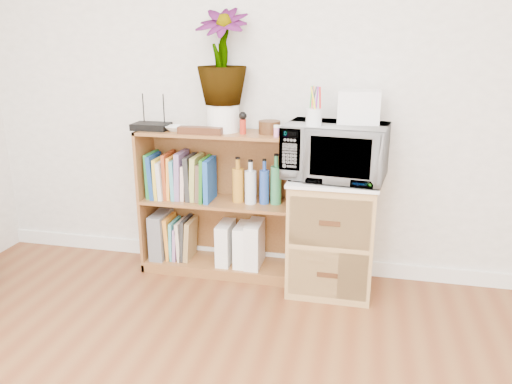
% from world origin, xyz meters
% --- Properties ---
extents(skirting_board, '(4.00, 0.02, 0.10)m').
position_xyz_m(skirting_board, '(0.00, 2.24, 0.05)').
color(skirting_board, white).
rests_on(skirting_board, ground).
extents(bookshelf, '(1.00, 0.30, 0.95)m').
position_xyz_m(bookshelf, '(-0.35, 2.10, 0.47)').
color(bookshelf, brown).
rests_on(bookshelf, ground).
extents(wicker_unit, '(0.50, 0.45, 0.70)m').
position_xyz_m(wicker_unit, '(0.40, 2.02, 0.35)').
color(wicker_unit, '#9E7542').
rests_on(wicker_unit, ground).
extents(microwave, '(0.62, 0.46, 0.32)m').
position_xyz_m(microwave, '(0.40, 2.02, 0.88)').
color(microwave, white).
rests_on(microwave, wicker_unit).
extents(pen_cup, '(0.09, 0.09, 0.10)m').
position_xyz_m(pen_cup, '(0.28, 1.92, 1.09)').
color(pen_cup, silver).
rests_on(pen_cup, microwave).
extents(small_appliance, '(0.23, 0.20, 0.19)m').
position_xyz_m(small_appliance, '(0.52, 2.08, 1.13)').
color(small_appliance, silver).
rests_on(small_appliance, microwave).
extents(router, '(0.23, 0.16, 0.04)m').
position_xyz_m(router, '(-0.77, 2.08, 0.97)').
color(router, black).
rests_on(router, bookshelf).
extents(white_bowl, '(0.13, 0.13, 0.03)m').
position_xyz_m(white_bowl, '(-0.60, 2.07, 0.97)').
color(white_bowl, silver).
rests_on(white_bowl, bookshelf).
extents(plant_pot, '(0.20, 0.20, 0.17)m').
position_xyz_m(plant_pot, '(-0.31, 2.12, 1.03)').
color(plant_pot, white).
rests_on(plant_pot, bookshelf).
extents(potted_plant, '(0.32, 0.32, 0.56)m').
position_xyz_m(potted_plant, '(-0.31, 2.12, 1.40)').
color(potted_plant, '#386729').
rests_on(potted_plant, plant_pot).
extents(trinket_box, '(0.27, 0.07, 0.04)m').
position_xyz_m(trinket_box, '(-0.42, 2.00, 0.97)').
color(trinket_box, '#3A1C0F').
rests_on(trinket_box, bookshelf).
extents(kokeshi_doll, '(0.04, 0.04, 0.09)m').
position_xyz_m(kokeshi_doll, '(-0.16, 2.06, 0.99)').
color(kokeshi_doll, '#A32214').
rests_on(kokeshi_doll, bookshelf).
extents(wooden_bowl, '(0.13, 0.13, 0.08)m').
position_xyz_m(wooden_bowl, '(-0.01, 2.11, 0.99)').
color(wooden_bowl, '#3D1F10').
rests_on(wooden_bowl, bookshelf).
extents(paint_jars, '(0.10, 0.04, 0.05)m').
position_xyz_m(paint_jars, '(0.08, 2.01, 0.98)').
color(paint_jars, pink).
rests_on(paint_jars, bookshelf).
extents(file_box, '(0.09, 0.25, 0.31)m').
position_xyz_m(file_box, '(-0.76, 2.10, 0.22)').
color(file_box, slate).
rests_on(file_box, bookshelf).
extents(magazine_holder_left, '(0.09, 0.22, 0.28)m').
position_xyz_m(magazine_holder_left, '(-0.30, 2.09, 0.21)').
color(magazine_holder_left, white).
rests_on(magazine_holder_left, bookshelf).
extents(magazine_holder_mid, '(0.09, 0.22, 0.27)m').
position_xyz_m(magazine_holder_mid, '(-0.18, 2.09, 0.21)').
color(magazine_holder_mid, white).
rests_on(magazine_holder_mid, bookshelf).
extents(magazine_holder_right, '(0.09, 0.24, 0.30)m').
position_xyz_m(magazine_holder_right, '(-0.10, 2.09, 0.22)').
color(magazine_holder_right, white).
rests_on(magazine_holder_right, bookshelf).
extents(cookbooks, '(0.43, 0.20, 0.31)m').
position_xyz_m(cookbooks, '(-0.59, 2.10, 0.64)').
color(cookbooks, '#228039').
rests_on(cookbooks, bookshelf).
extents(liquor_bottles, '(0.40, 0.07, 0.32)m').
position_xyz_m(liquor_bottles, '(-0.05, 2.10, 0.65)').
color(liquor_bottles, '#B87A22').
rests_on(liquor_bottles, bookshelf).
extents(lower_books, '(0.19, 0.19, 0.29)m').
position_xyz_m(lower_books, '(-0.61, 2.10, 0.21)').
color(lower_books, orange).
rests_on(lower_books, bookshelf).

